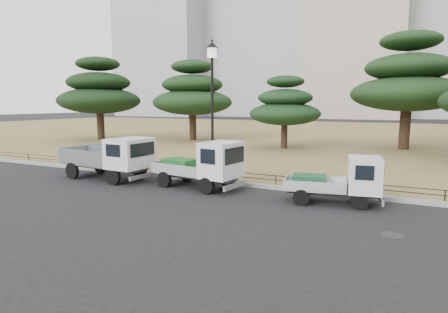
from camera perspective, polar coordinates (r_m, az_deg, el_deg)
The scene contains 15 objects.
ground at distance 13.87m, azimuth -3.62°, elevation -6.37°, with size 220.00×220.00×0.00m, color black.
lawn at distance 42.94m, azimuth 16.86°, elevation 3.21°, with size 120.00×56.00×0.15m, color olive.
curb at distance 16.11m, azimuth 0.93°, elevation -4.03°, with size 120.00×0.25×0.16m, color gray.
truck_large at distance 17.82m, azimuth -16.89°, elevation 0.06°, with size 4.58×2.08×1.95m.
truck_kei_front at distance 15.29m, azimuth -3.25°, elevation -1.28°, with size 3.89×2.07×1.97m.
truck_kei_rear at distance 13.53m, azimuth 17.24°, elevation -3.49°, with size 3.35×1.82×1.66m.
street_lamp at distance 16.48m, azimuth -1.81°, elevation 10.47°, with size 0.53×0.53×5.91m.
pipe_fence at distance 16.17m, azimuth 1.16°, elevation -2.68°, with size 38.00×0.04×0.40m.
tarp_pile at distance 21.40m, azimuth -19.16°, elevation -0.05°, with size 2.01×1.74×1.12m.
manhole at distance 11.05m, azimuth 24.28°, elevation -10.87°, with size 0.60×0.60×0.01m, color #2D2D30.
pine_west_far at distance 36.36m, azimuth -18.49°, elevation 9.25°, with size 7.40×7.40×7.47m.
pine_west_near at distance 34.10m, azimuth -4.83°, elevation 9.42°, with size 7.15×7.15×7.15m.
pine_center_left at distance 28.10m, azimuth 9.26°, elevation 7.51°, with size 5.25×5.25×5.34m.
pine_center_right at distance 30.10m, azimuth 26.22°, elevation 10.15°, with size 7.85×7.85×8.33m.
tower_center_left at distance 100.32m, azimuth 19.78°, elevation 21.49°, with size 22.00×20.00×55.00m, color #AAA08C.
Camera 1 is at (6.61, -11.70, 3.46)m, focal length 30.00 mm.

